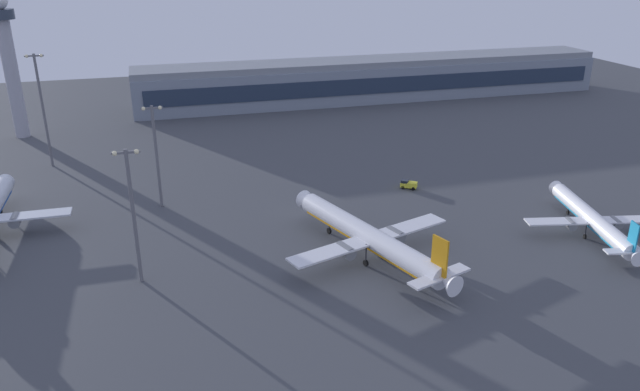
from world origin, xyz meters
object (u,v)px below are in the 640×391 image
Objects in this scene: control_tower at (8,56)px; apron_light_central at (156,150)px; airplane_mid_apron at (369,237)px; airplane_near_gate at (592,219)px; apron_light_west at (133,208)px; apron_light_east at (42,105)px; baggage_tractor at (408,184)px.

control_tower reaches higher than apron_light_central.
control_tower is 139.13m from airplane_mid_apron.
apron_light_west is (-93.06, 6.25, 10.98)m from airplane_near_gate.
apron_light_east reaches higher than airplane_near_gate.
airplane_mid_apron is at bearing -4.11° from apron_light_west.
airplane_mid_apron is at bearing -170.85° from airplane_near_gate.
apron_light_west is at bearing -171.09° from airplane_near_gate.
apron_light_west is (36.15, -108.86, -11.52)m from control_tower.
control_tower is 115.28m from apron_light_west.
control_tower is 85.26m from apron_light_central.
airplane_mid_apron is 1.45× the size of apron_light_east.
control_tower is 10.14× the size of baggage_tractor.
airplane_near_gate is 8.22× the size of baggage_tractor.
apron_light_central is (41.33, -73.60, -12.01)m from control_tower.
control_tower is 37.79m from apron_light_east.
apron_light_central reaches higher than airplane_mid_apron.
airplane_mid_apron is at bearing -179.12° from baggage_tractor.
airplane_near_gate is at bearing -34.69° from apron_light_east.
airplane_near_gate is 97.75m from apron_light_central.
baggage_tractor is 0.18× the size of apron_light_west.
baggage_tractor is (102.77, -78.99, -24.95)m from control_tower.
airplane_near_gate is (129.21, -115.11, -22.50)m from control_tower.
control_tower is at bearing 110.31° from apron_light_east.
airplane_near_gate is at bearing -107.95° from baggage_tractor.
control_tower is at bearing 151.06° from airplane_near_gate.
airplane_mid_apron is (79.69, -111.99, -21.57)m from control_tower.
baggage_tractor is at bearing 138.96° from airplane_near_gate.
apron_light_west is (-5.19, -35.26, 0.49)m from apron_light_central.
apron_light_east is at bearing 126.16° from apron_light_central.
control_tower is at bearing 119.32° from apron_light_central.
apron_light_east is (-116.43, 80.57, 14.05)m from airplane_near_gate.
baggage_tractor is 74.23m from apron_light_west.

